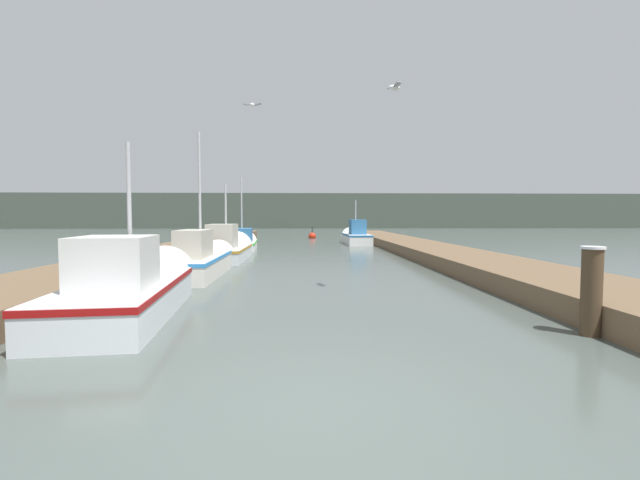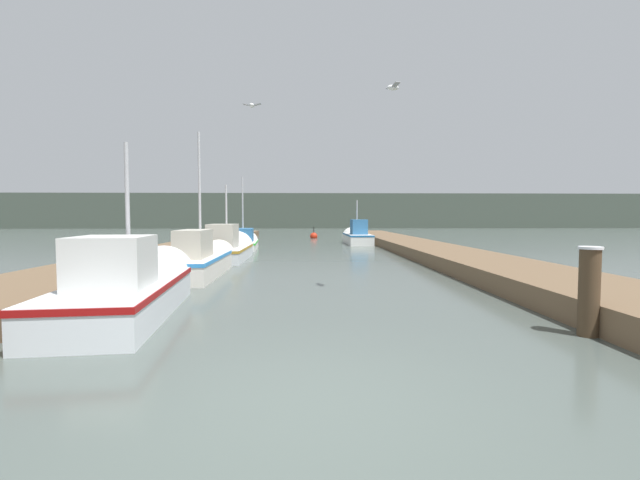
# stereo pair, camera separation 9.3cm
# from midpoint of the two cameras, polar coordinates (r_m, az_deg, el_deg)

# --- Properties ---
(ground_plane) EXTENTS (200.00, 200.00, 0.00)m
(ground_plane) POSITION_cam_midpoint_polar(r_m,az_deg,el_deg) (4.48, -1.59, -20.95)
(ground_plane) COLOR #47514C
(dock_left) EXTENTS (2.73, 40.00, 0.49)m
(dock_left) POSITION_cam_midpoint_polar(r_m,az_deg,el_deg) (20.95, -18.12, -1.32)
(dock_left) COLOR brown
(dock_left) RESTS_ON ground_plane
(dock_right) EXTENTS (2.73, 40.00, 0.49)m
(dock_right) POSITION_cam_midpoint_polar(r_m,az_deg,el_deg) (20.97, 13.86, -1.25)
(dock_right) COLOR brown
(dock_right) RESTS_ON ground_plane
(distant_shore_ridge) EXTENTS (120.00, 16.00, 5.28)m
(distant_shore_ridge) POSITION_cam_midpoint_polar(r_m,az_deg,el_deg) (71.92, -2.22, 3.83)
(distant_shore_ridge) COLOR #424C42
(distant_shore_ridge) RESTS_ON ground_plane
(fishing_boat_0) EXTENTS (2.12, 5.54, 3.66)m
(fishing_boat_0) POSITION_cam_midpoint_polar(r_m,az_deg,el_deg) (9.16, -23.67, -5.73)
(fishing_boat_0) COLOR silver
(fishing_boat_0) RESTS_ON ground_plane
(fishing_boat_1) EXTENTS (1.42, 5.58, 4.74)m
(fishing_boat_1) POSITION_cam_midpoint_polar(r_m,az_deg,el_deg) (14.17, -15.56, -2.52)
(fishing_boat_1) COLOR silver
(fishing_boat_1) RESTS_ON ground_plane
(fishing_boat_2) EXTENTS (1.83, 5.26, 3.73)m
(fishing_boat_2) POSITION_cam_midpoint_polar(r_m,az_deg,el_deg) (18.93, -12.40, -1.13)
(fishing_boat_2) COLOR silver
(fishing_boat_2) RESTS_ON ground_plane
(fishing_boat_3) EXTENTS (1.89, 5.16, 4.53)m
(fishing_boat_3) POSITION_cam_midpoint_polar(r_m,az_deg,el_deg) (24.65, -10.42, -0.27)
(fishing_boat_3) COLOR silver
(fishing_boat_3) RESTS_ON ground_plane
(fishing_boat_4) EXTENTS (1.55, 5.52, 3.25)m
(fishing_boat_4) POSITION_cam_midpoint_polar(r_m,az_deg,el_deg) (28.76, 4.63, 0.52)
(fishing_boat_4) COLOR silver
(fishing_boat_4) RESTS_ON ground_plane
(mooring_piling_0) EXTENTS (0.34, 0.34, 1.37)m
(mooring_piling_0) POSITION_cam_midpoint_polar(r_m,az_deg,el_deg) (7.75, 32.18, -5.76)
(mooring_piling_0) COLOR #473523
(mooring_piling_0) RESTS_ON ground_plane
(mooring_piling_1) EXTENTS (0.24, 0.24, 1.00)m
(mooring_piling_1) POSITION_cam_midpoint_polar(r_m,az_deg,el_deg) (20.79, -14.83, -0.57)
(mooring_piling_1) COLOR #473523
(mooring_piling_1) RESTS_ON ground_plane
(mooring_piling_2) EXTENTS (0.33, 0.33, 1.38)m
(mooring_piling_2) POSITION_cam_midpoint_polar(r_m,az_deg,el_deg) (33.07, 5.55, 1.21)
(mooring_piling_2) COLOR #473523
(mooring_piling_2) RESTS_ON ground_plane
(channel_buoy) EXTENTS (0.62, 0.62, 1.12)m
(channel_buoy) POSITION_cam_midpoint_polar(r_m,az_deg,el_deg) (35.46, -1.12, 0.51)
(channel_buoy) COLOR red
(channel_buoy) RESTS_ON ground_plane
(seagull_lead) EXTENTS (0.30, 0.56, 0.12)m
(seagull_lead) POSITION_cam_midpoint_polar(r_m,az_deg,el_deg) (10.42, 9.60, 19.41)
(seagull_lead) COLOR white
(seagull_1) EXTENTS (0.56, 0.30, 0.12)m
(seagull_1) POSITION_cam_midpoint_polar(r_m,az_deg,el_deg) (13.26, -9.21, 17.31)
(seagull_1) COLOR white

